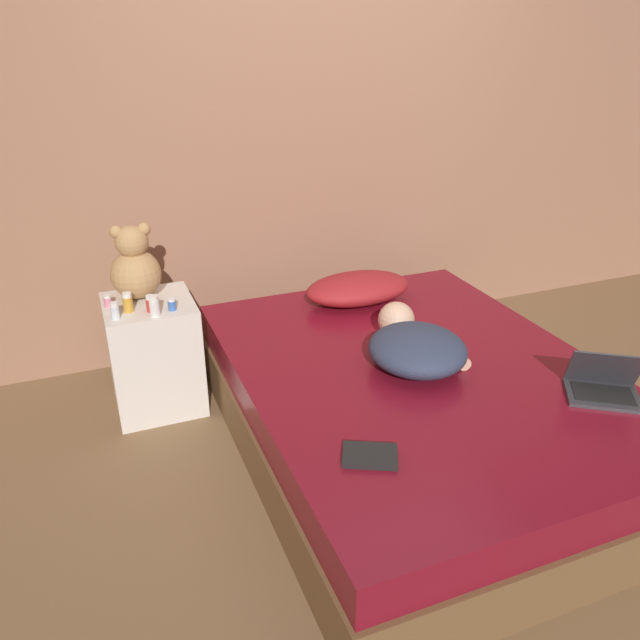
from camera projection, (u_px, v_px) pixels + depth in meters
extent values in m
plane|color=brown|center=(413.00, 441.00, 2.99)|extent=(12.00, 12.00, 0.00)
cube|color=#996B51|center=(312.00, 124.00, 3.55)|extent=(8.00, 0.06, 2.60)
cube|color=brown|center=(414.00, 420.00, 2.94)|extent=(1.60, 2.09, 0.25)
cube|color=maroon|center=(417.00, 382.00, 2.85)|extent=(1.56, 2.05, 0.17)
cube|color=silver|center=(154.00, 355.00, 3.17)|extent=(0.43, 0.44, 0.58)
ellipsoid|color=maroon|center=(358.00, 288.00, 3.44)|extent=(0.60, 0.36, 0.16)
ellipsoid|color=#2D3851|center=(418.00, 349.00, 2.77)|extent=(0.51, 0.54, 0.17)
sphere|color=#DBAD8E|center=(396.00, 320.00, 3.05)|extent=(0.18, 0.18, 0.18)
cylinder|color=#DBAD8E|center=(456.00, 354.00, 2.85)|extent=(0.10, 0.22, 0.06)
cube|color=#333338|center=(602.00, 395.00, 2.57)|extent=(0.36, 0.34, 0.02)
cube|color=black|center=(603.00, 393.00, 2.57)|extent=(0.28, 0.25, 0.00)
cube|color=#333338|center=(605.00, 368.00, 2.58)|extent=(0.29, 0.25, 0.18)
cube|color=black|center=(605.00, 368.00, 2.58)|extent=(0.26, 0.22, 0.16)
sphere|color=tan|center=(136.00, 274.00, 3.06)|extent=(0.25, 0.25, 0.25)
sphere|color=tan|center=(132.00, 242.00, 2.99)|extent=(0.16, 0.16, 0.16)
sphere|color=tan|center=(116.00, 232.00, 2.94)|extent=(0.06, 0.06, 0.06)
sphere|color=tan|center=(144.00, 229.00, 2.98)|extent=(0.06, 0.06, 0.06)
cylinder|color=gold|center=(128.00, 304.00, 2.94)|extent=(0.05, 0.05, 0.07)
cylinder|color=white|center=(127.00, 295.00, 2.91)|extent=(0.04, 0.04, 0.02)
cylinder|color=white|center=(155.00, 308.00, 2.89)|extent=(0.05, 0.05, 0.08)
cylinder|color=white|center=(153.00, 298.00, 2.87)|extent=(0.04, 0.04, 0.02)
cylinder|color=#B72D2D|center=(151.00, 305.00, 2.94)|extent=(0.04, 0.04, 0.06)
cylinder|color=white|center=(150.00, 297.00, 2.92)|extent=(0.04, 0.04, 0.02)
cylinder|color=silver|center=(115.00, 312.00, 2.87)|extent=(0.04, 0.04, 0.06)
cylinder|color=white|center=(114.00, 304.00, 2.85)|extent=(0.04, 0.04, 0.02)
cylinder|color=pink|center=(108.00, 302.00, 3.00)|extent=(0.04, 0.04, 0.05)
cylinder|color=white|center=(107.00, 297.00, 2.98)|extent=(0.03, 0.03, 0.01)
cylinder|color=#3866B2|center=(172.00, 305.00, 2.96)|extent=(0.04, 0.04, 0.05)
cylinder|color=white|center=(171.00, 300.00, 2.95)|extent=(0.03, 0.03, 0.01)
cube|color=black|center=(370.00, 456.00, 2.20)|extent=(0.23, 0.20, 0.02)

